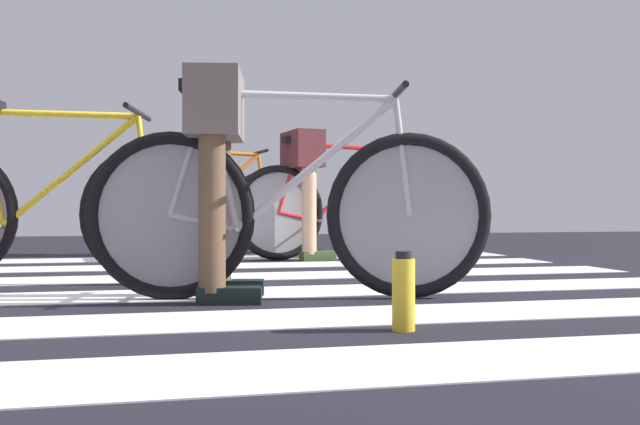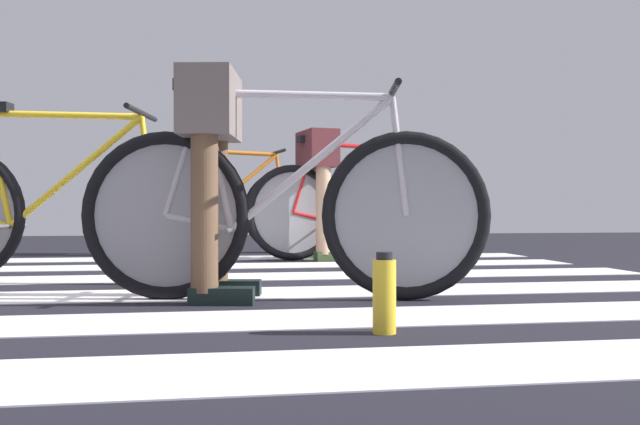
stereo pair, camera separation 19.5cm
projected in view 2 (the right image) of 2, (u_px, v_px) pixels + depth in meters
The scene contains 10 objects.
ground at pixel (200, 292), 3.33m from camera, with size 18.00×14.00×0.02m.
crosswalk_markings at pixel (201, 285), 3.51m from camera, with size 5.41×4.25×0.00m.
bicycle_1_of_4 at pixel (285, 209), 2.95m from camera, with size 1.72×0.54×0.93m.
cyclist_1_of_4 at pixel (211, 153), 2.95m from camera, with size 0.37×0.44×0.97m.
bicycle_2_of_4 at pixel (54, 209), 3.58m from camera, with size 1.72×0.55×0.93m.
bicycle_3_of_4 at pixel (356, 209), 5.37m from camera, with size 1.72×0.54×0.93m.
cyclist_3_of_4 at pixel (318, 176), 5.27m from camera, with size 0.37×0.44×0.98m.
bicycle_4_of_4 at pixel (225, 209), 5.93m from camera, with size 1.72×0.54×0.93m.
cyclist_4_of_4 at pixel (188, 178), 5.83m from camera, with size 0.37×0.44×1.00m.
water_bottle at pixel (384, 295), 2.16m from camera, with size 0.07×0.07×0.25m.
Camera 2 is at (0.04, -3.38, 0.41)m, focal length 39.14 mm.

